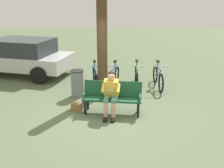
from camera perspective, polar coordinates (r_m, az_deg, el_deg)
The scene contains 11 objects.
ground_plane at distance 6.96m, azimuth -0.51°, elevation -6.94°, with size 40.00×40.00×0.00m, color #566647.
bench at distance 6.93m, azimuth 0.09°, elevation -2.50°, with size 1.65×0.67×0.87m.
person_reading at distance 6.72m, azimuth -0.26°, elevation -1.75°, with size 0.52×0.80×1.20m.
handbag at distance 7.18m, azimuth -7.97°, elevation -5.23°, with size 0.30×0.14×0.24m, color olive.
tree_trunk at distance 7.92m, azimuth -2.26°, elevation 10.10°, with size 0.33×0.33×3.63m, color #4C3823.
litter_bin at distance 8.15m, azimuth -7.86°, elevation 0.16°, with size 0.42×0.42×0.87m.
bicycle_purple at distance 9.03m, azimuth 10.37°, elevation 1.44°, with size 0.48×1.68×0.94m.
bicycle_silver at distance 9.00m, azimuth 5.56°, elevation 1.59°, with size 0.48×1.68×0.94m.
bicycle_orange at distance 8.89m, azimuth 0.46°, elevation 1.46°, with size 0.54×1.65×0.94m.
bicycle_green at distance 8.91m, azimuth -3.84°, elevation 1.47°, with size 0.48×1.67×0.94m.
parked_car at distance 10.98m, azimuth -19.99°, elevation 5.98°, with size 4.52×2.81×1.47m.
Camera 1 is at (-0.03, 6.25, 3.07)m, focal length 40.36 mm.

